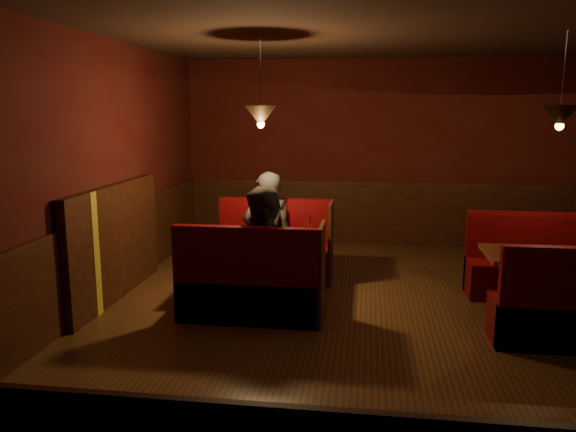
# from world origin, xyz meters

# --- Properties ---
(room) EXTENTS (6.02, 7.02, 2.92)m
(room) POSITION_xyz_m (-0.28, 0.05, 1.05)
(room) COLOR #402415
(room) RESTS_ON ground
(main_table) EXTENTS (1.34, 0.81, 0.94)m
(main_table) POSITION_xyz_m (-1.28, 0.67, 0.55)
(main_table) COLOR brown
(main_table) RESTS_ON ground
(main_bench_far) EXTENTS (1.47, 0.53, 1.00)m
(main_bench_far) POSITION_xyz_m (-1.26, 1.42, 0.32)
(main_bench_far) COLOR #58060A
(main_bench_far) RESTS_ON ground
(main_bench_near) EXTENTS (1.47, 0.53, 1.00)m
(main_bench_near) POSITION_xyz_m (-1.26, -0.10, 0.32)
(main_bench_near) COLOR #58060A
(main_bench_near) RESTS_ON ground
(second_table) EXTENTS (1.22, 0.78, 0.69)m
(second_table) POSITION_xyz_m (1.70, 0.37, 0.51)
(second_table) COLOR brown
(second_table) RESTS_ON ground
(second_bench_far) EXTENTS (1.35, 0.50, 0.96)m
(second_bench_far) POSITION_xyz_m (1.73, 1.10, 0.31)
(second_bench_far) COLOR #58060A
(second_bench_far) RESTS_ON ground
(second_bench_near) EXTENTS (1.35, 0.50, 0.96)m
(second_bench_near) POSITION_xyz_m (1.73, -0.35, 0.31)
(second_bench_near) COLOR #58060A
(second_bench_near) RESTS_ON ground
(diner_a) EXTENTS (0.73, 0.59, 1.73)m
(diner_a) POSITION_xyz_m (-1.34, 1.32, 0.86)
(diner_a) COLOR #2A2A2A
(diner_a) RESTS_ON ground
(diner_b) EXTENTS (0.88, 0.72, 1.70)m
(diner_b) POSITION_xyz_m (-1.12, 0.07, 0.85)
(diner_b) COLOR #282320
(diner_b) RESTS_ON ground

